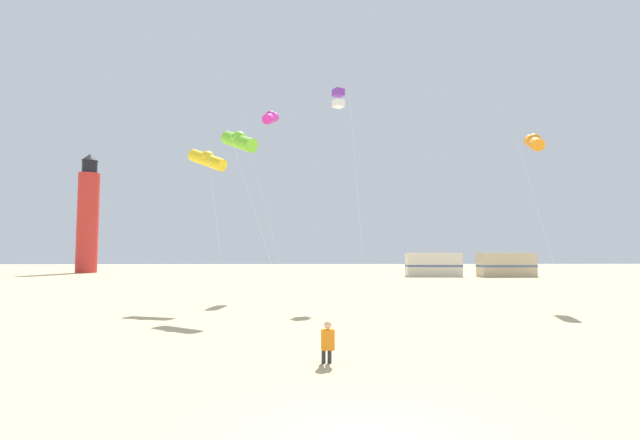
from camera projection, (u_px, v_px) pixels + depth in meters
kite_flyer_standing at (327, 342)px, 11.81m from camera, size 0.35×0.52×1.16m
kite_tube_magenta at (271, 118)px, 32.15m from camera, size 3.27×3.17×13.15m
kite_box_violet at (338, 99)px, 28.40m from camera, size 2.13×2.25×13.13m
kite_tube_gold at (208, 159)px, 25.53m from camera, size 2.50×2.08×8.85m
kite_tube_orange at (534, 142)px, 26.12m from camera, size 2.14×2.67×9.97m
kite_tube_lime at (239, 141)px, 22.89m from camera, size 3.56×3.61×9.25m
lighthouse_distant at (88, 217)px, 63.66m from camera, size 2.80×2.80×16.80m
rv_van_cream at (433, 265)px, 54.17m from camera, size 6.57×2.71×2.80m
rv_van_tan at (506, 265)px, 53.45m from camera, size 6.54×2.63×2.80m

